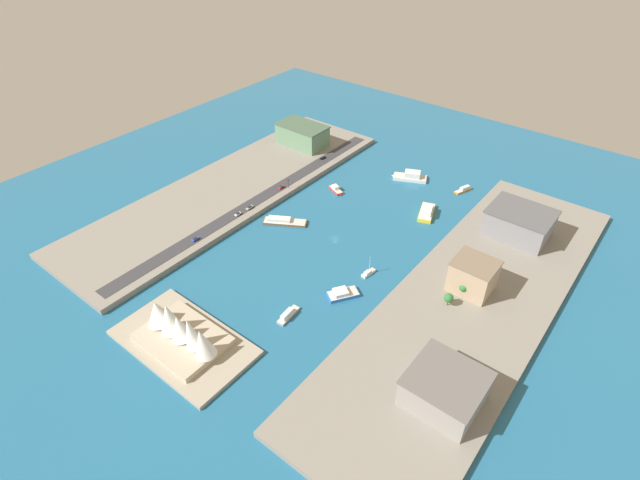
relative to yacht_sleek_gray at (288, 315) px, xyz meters
The scene contains 25 objects.
ground_plane 67.50m from the yacht_sleek_gray, 72.77° to the right, with size 440.00×440.00×0.00m, color #23668E.
quay_west 92.59m from the yacht_sleek_gray, 135.88° to the right, with size 70.00×240.00×3.23m, color gray.
quay_east 124.44m from the yacht_sleek_gray, 31.20° to the right, with size 70.00×240.00×3.23m, color gray.
peninsula_point 49.72m from the yacht_sleek_gray, 58.35° to the left, with size 65.49×37.01×2.00m, color #A89E89.
road_strip 103.74m from the yacht_sleek_gray, 38.42° to the right, with size 9.00×228.00×0.15m, color #38383D.
yacht_sleek_gray is the anchor object (origin of this frame).
tugboat_red 118.87m from the yacht_sleek_gray, 64.36° to the right, with size 13.44×9.02×4.01m.
ferry_white_commuter 153.28m from the yacht_sleek_gray, 82.50° to the right, with size 24.29×17.36×6.21m.
barge_flat_brown 79.09m from the yacht_sleek_gray, 46.61° to the right, with size 26.38×19.74×3.61m.
catamaran_blue 30.58m from the yacht_sleek_gray, 113.35° to the right, with size 14.83×17.27×4.04m.
ferry_yellow_fast 120.28m from the yacht_sleek_gray, 94.70° to the right, with size 14.43×22.36×5.88m.
sailboat_small_white 51.99m from the yacht_sleek_gray, 104.57° to the right, with size 4.08×9.89×11.36m.
water_taxi_orange 161.05m from the yacht_sleek_gray, 95.66° to the right, with size 7.67×14.18×3.41m.
carpark_squat_concrete 81.45m from the yacht_sleek_gray, behind, with size 28.97×28.16×14.11m.
terminal_long_green 180.19m from the yacht_sleek_gray, 52.30° to the right, with size 37.70×22.47×15.82m.
warehouse_low_gray 144.78m from the yacht_sleek_gray, 115.66° to the right, with size 35.26×28.00×15.95m.
apartment_midrise_tan 93.65m from the yacht_sleek_gray, 131.45° to the right, with size 20.91×18.57×17.27m.
pickup_red 114.86m from the yacht_sleek_gray, 46.47° to the right, with size 1.99×4.46×1.65m.
hatchback_blue 79.96m from the yacht_sleek_gray, ahead, with size 2.04×4.41×1.67m.
suv_black 156.92m from the yacht_sleek_gray, 58.07° to the right, with size 1.93×4.39×1.72m.
sedan_silver 94.32m from the yacht_sleek_gray, 34.00° to the right, with size 2.12×5.14×1.75m.
van_white 89.77m from the yacht_sleek_gray, 28.72° to the right, with size 2.05×4.24×1.69m.
traffic_light_waterfront 115.30m from the yacht_sleek_gray, 48.90° to the right, with size 0.36×0.36×6.50m.
opera_landmark 50.88m from the yacht_sleek_gray, 57.27° to the left, with size 44.36×28.44×19.04m.
park_tree_cluster 82.44m from the yacht_sleek_gray, 136.24° to the right, with size 7.49×14.55×8.30m.
Camera 1 is at (-135.75, 185.84, 173.38)m, focal length 27.59 mm.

